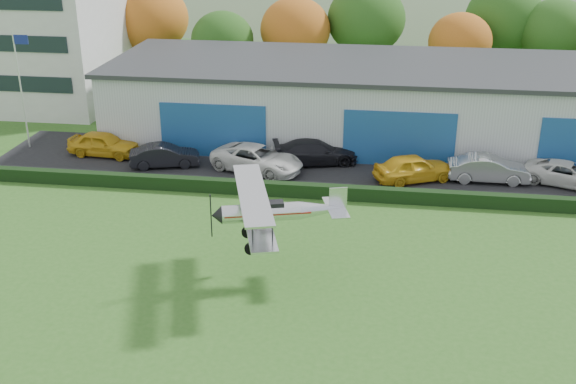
# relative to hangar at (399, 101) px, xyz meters

# --- Properties ---
(ground) EXTENTS (300.00, 300.00, 0.00)m
(ground) POSITION_rel_hangar_xyz_m (-5.00, -27.98, -2.66)
(ground) COLOR #30621E
(ground) RESTS_ON ground
(apron) EXTENTS (48.00, 9.00, 0.05)m
(apron) POSITION_rel_hangar_xyz_m (-2.00, -6.98, -2.63)
(apron) COLOR black
(apron) RESTS_ON ground
(hedge) EXTENTS (46.00, 0.60, 0.80)m
(hedge) POSITION_rel_hangar_xyz_m (-2.00, -11.78, -2.26)
(hedge) COLOR black
(hedge) RESTS_ON ground
(hangar) EXTENTS (40.60, 12.60, 5.30)m
(hangar) POSITION_rel_hangar_xyz_m (0.00, 0.00, 0.00)
(hangar) COLOR #B2B7BC
(hangar) RESTS_ON ground
(office_block) EXTENTS (20.60, 15.60, 10.40)m
(office_block) POSITION_rel_hangar_xyz_m (-33.00, 7.02, 2.56)
(office_block) COLOR silver
(office_block) RESTS_ON ground
(flagpole) EXTENTS (1.05, 0.10, 8.00)m
(flagpole) POSITION_rel_hangar_xyz_m (-24.88, -5.98, 2.13)
(flagpole) COLOR silver
(flagpole) RESTS_ON ground
(tree_belt) EXTENTS (75.70, 13.22, 10.12)m
(tree_belt) POSITION_rel_hangar_xyz_m (-4.15, 12.64, 2.95)
(tree_belt) COLOR #3D2614
(tree_belt) RESTS_ON ground
(distant_hills) EXTENTS (430.00, 196.00, 56.00)m
(distant_hills) POSITION_rel_hangar_xyz_m (-9.38, 112.02, -15.70)
(distant_hills) COLOR #4C6642
(distant_hills) RESTS_ON ground
(car_0) EXTENTS (4.84, 2.33, 1.60)m
(car_0) POSITION_rel_hangar_xyz_m (-19.26, -6.85, -1.81)
(car_0) COLOR gold
(car_0) RESTS_ON apron
(car_1) EXTENTS (4.61, 2.67, 1.44)m
(car_1) POSITION_rel_hangar_xyz_m (-14.64, -8.26, -1.89)
(car_1) COLOR black
(car_1) RESTS_ON apron
(car_2) EXTENTS (6.41, 4.60, 1.62)m
(car_2) POSITION_rel_hangar_xyz_m (-8.66, -8.25, -1.80)
(car_2) COLOR silver
(car_2) RESTS_ON apron
(car_3) EXTENTS (5.79, 3.55, 1.57)m
(car_3) POSITION_rel_hangar_xyz_m (-5.22, -6.38, -1.82)
(car_3) COLOR black
(car_3) RESTS_ON apron
(car_4) EXTENTS (5.20, 3.76, 1.65)m
(car_4) POSITION_rel_hangar_xyz_m (0.95, -8.49, -1.78)
(car_4) COLOR gold
(car_4) RESTS_ON apron
(car_5) EXTENTS (4.84, 1.75, 1.59)m
(car_5) POSITION_rel_hangar_xyz_m (5.39, -7.93, -1.81)
(car_5) COLOR silver
(car_5) RESTS_ON apron
(car_6) EXTENTS (5.43, 3.88, 1.37)m
(car_6) POSITION_rel_hangar_xyz_m (9.98, -7.86, -1.92)
(car_6) COLOR silver
(car_6) RESTS_ON apron
(biplane) EXTENTS (6.08, 6.89, 2.58)m
(biplane) POSITION_rel_hangar_xyz_m (-5.59, -20.94, 0.61)
(biplane) COLOR silver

